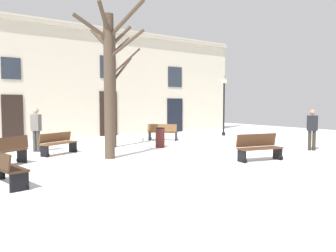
{
  "coord_description": "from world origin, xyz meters",
  "views": [
    {
      "loc": [
        -8.32,
        -10.53,
        1.95
      ],
      "look_at": [
        0.0,
        1.61,
        0.96
      ],
      "focal_mm": 34.74,
      "sensor_mm": 36.0,
      "label": 1
    }
  ],
  "objects_px": {
    "litter_bin": "(160,138)",
    "bench_back_to_back_left": "(163,132)",
    "person_near_bench": "(312,128)",
    "streetlamp": "(224,99)",
    "tree_left_of_center": "(113,84)",
    "bench_near_center_tree": "(4,151)",
    "bench_facing_shops": "(58,143)",
    "tree_center": "(109,78)",
    "bench_far_corner": "(259,147)",
    "bench_back_to_back_right": "(4,168)",
    "person_strolling": "(36,127)"
  },
  "relations": [
    {
      "from": "tree_left_of_center",
      "to": "tree_center",
      "type": "bearing_deg",
      "value": -117.17
    },
    {
      "from": "streetlamp",
      "to": "person_near_bench",
      "type": "bearing_deg",
      "value": -102.71
    },
    {
      "from": "tree_left_of_center",
      "to": "bench_near_center_tree",
      "type": "bearing_deg",
      "value": -154.19
    },
    {
      "from": "streetlamp",
      "to": "bench_near_center_tree",
      "type": "bearing_deg",
      "value": -164.7
    },
    {
      "from": "person_near_bench",
      "to": "bench_back_to_back_left",
      "type": "bearing_deg",
      "value": -28.72
    },
    {
      "from": "bench_back_to_back_left",
      "to": "person_strolling",
      "type": "relative_size",
      "value": 0.82
    },
    {
      "from": "bench_back_to_back_right",
      "to": "bench_back_to_back_left",
      "type": "bearing_deg",
      "value": -65.56
    },
    {
      "from": "bench_near_center_tree",
      "to": "bench_back_to_back_left",
      "type": "distance_m",
      "value": 8.83
    },
    {
      "from": "bench_facing_shops",
      "to": "bench_back_to_back_left",
      "type": "xyz_separation_m",
      "value": [
        6.05,
        1.8,
        0.02
      ]
    },
    {
      "from": "bench_near_center_tree",
      "to": "bench_back_to_back_right",
      "type": "bearing_deg",
      "value": 49.45
    },
    {
      "from": "bench_facing_shops",
      "to": "litter_bin",
      "type": "bearing_deg",
      "value": -33.36
    },
    {
      "from": "tree_center",
      "to": "person_near_bench",
      "type": "bearing_deg",
      "value": -20.2
    },
    {
      "from": "bench_near_center_tree",
      "to": "person_near_bench",
      "type": "relative_size",
      "value": 0.93
    },
    {
      "from": "streetlamp",
      "to": "bench_facing_shops",
      "type": "xyz_separation_m",
      "value": [
        -10.68,
        -1.92,
        -1.81
      ]
    },
    {
      "from": "streetlamp",
      "to": "person_near_bench",
      "type": "height_order",
      "value": "streetlamp"
    },
    {
      "from": "streetlamp",
      "to": "person_near_bench",
      "type": "xyz_separation_m",
      "value": [
        -1.55,
        -6.86,
        -1.28
      ]
    },
    {
      "from": "tree_center",
      "to": "bench_facing_shops",
      "type": "distance_m",
      "value": 3.43
    },
    {
      "from": "person_strolling",
      "to": "person_near_bench",
      "type": "height_order",
      "value": "person_strolling"
    },
    {
      "from": "litter_bin",
      "to": "bench_back_to_back_right",
      "type": "xyz_separation_m",
      "value": [
        -6.82,
        -3.67,
        -0.01
      ]
    },
    {
      "from": "litter_bin",
      "to": "bench_back_to_back_right",
      "type": "relative_size",
      "value": 0.52
    },
    {
      "from": "tree_center",
      "to": "streetlamp",
      "type": "height_order",
      "value": "tree_center"
    },
    {
      "from": "bench_facing_shops",
      "to": "bench_far_corner",
      "type": "relative_size",
      "value": 0.92
    },
    {
      "from": "bench_facing_shops",
      "to": "bench_back_to_back_left",
      "type": "distance_m",
      "value": 6.31
    },
    {
      "from": "litter_bin",
      "to": "bench_far_corner",
      "type": "height_order",
      "value": "bench_far_corner"
    },
    {
      "from": "litter_bin",
      "to": "bench_near_center_tree",
      "type": "xyz_separation_m",
      "value": [
        -6.48,
        -1.04,
        0.04
      ]
    },
    {
      "from": "bench_facing_shops",
      "to": "person_strolling",
      "type": "height_order",
      "value": "person_strolling"
    },
    {
      "from": "litter_bin",
      "to": "bench_back_to_back_left",
      "type": "distance_m",
      "value": 2.88
    },
    {
      "from": "tree_center",
      "to": "bench_near_center_tree",
      "type": "distance_m",
      "value": 4.17
    },
    {
      "from": "litter_bin",
      "to": "bench_near_center_tree",
      "type": "height_order",
      "value": "bench_near_center_tree"
    },
    {
      "from": "bench_near_center_tree",
      "to": "bench_back_to_back_right",
      "type": "distance_m",
      "value": 2.65
    },
    {
      "from": "streetlamp",
      "to": "bench_near_center_tree",
      "type": "distance_m",
      "value": 13.38
    },
    {
      "from": "bench_back_to_back_right",
      "to": "bench_back_to_back_left",
      "type": "height_order",
      "value": "bench_back_to_back_left"
    },
    {
      "from": "tree_center",
      "to": "litter_bin",
      "type": "bearing_deg",
      "value": 25.88
    },
    {
      "from": "bench_near_center_tree",
      "to": "person_near_bench",
      "type": "height_order",
      "value": "person_near_bench"
    },
    {
      "from": "bench_near_center_tree",
      "to": "bench_back_to_back_left",
      "type": "height_order",
      "value": "bench_near_center_tree"
    },
    {
      "from": "tree_center",
      "to": "streetlamp",
      "type": "distance_m",
      "value": 10.24
    },
    {
      "from": "bench_far_corner",
      "to": "person_near_bench",
      "type": "distance_m",
      "value": 3.85
    },
    {
      "from": "tree_left_of_center",
      "to": "person_near_bench",
      "type": "xyz_separation_m",
      "value": [
        6.44,
        -5.69,
        -1.86
      ]
    },
    {
      "from": "bench_far_corner",
      "to": "bench_near_center_tree",
      "type": "relative_size",
      "value": 1.06
    },
    {
      "from": "person_strolling",
      "to": "tree_left_of_center",
      "type": "bearing_deg",
      "value": 42.73
    },
    {
      "from": "bench_far_corner",
      "to": "person_strolling",
      "type": "height_order",
      "value": "person_strolling"
    },
    {
      "from": "streetlamp",
      "to": "bench_facing_shops",
      "type": "relative_size",
      "value": 2.32
    },
    {
      "from": "tree_center",
      "to": "bench_back_to_back_right",
      "type": "relative_size",
      "value": 3.16
    },
    {
      "from": "tree_center",
      "to": "bench_far_corner",
      "type": "relative_size",
      "value": 3.18
    },
    {
      "from": "streetlamp",
      "to": "bench_facing_shops",
      "type": "bearing_deg",
      "value": -169.8
    },
    {
      "from": "tree_center",
      "to": "bench_far_corner",
      "type": "height_order",
      "value": "tree_center"
    },
    {
      "from": "tree_left_of_center",
      "to": "bench_near_center_tree",
      "type": "relative_size",
      "value": 3.25
    },
    {
      "from": "bench_back_to_back_right",
      "to": "bench_back_to_back_left",
      "type": "relative_size",
      "value": 1.17
    },
    {
      "from": "bench_back_to_back_right",
      "to": "person_strolling",
      "type": "distance_m",
      "value": 5.78
    },
    {
      "from": "bench_back_to_back_left",
      "to": "person_near_bench",
      "type": "height_order",
      "value": "person_near_bench"
    }
  ]
}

